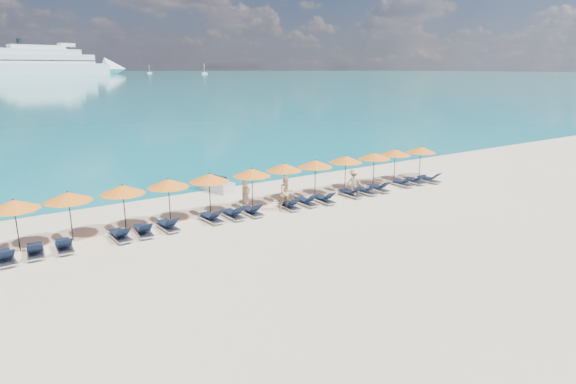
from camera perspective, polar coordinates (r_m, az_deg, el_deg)
ground at (r=23.18m, az=4.12°, el=-4.43°), size 1400.00×1400.00×0.00m
cruise_ship at (r=564.52m, az=-25.47°, el=13.55°), size 149.38×53.23×41.12m
sailboat_near at (r=565.29m, az=-9.88°, el=13.74°), size 6.32×2.11×11.59m
sailboat_far at (r=627.59m, az=-16.09°, el=13.45°), size 5.54×1.85×10.16m
jetski at (r=30.51m, az=-8.54°, el=0.86°), size 1.60×2.77×0.93m
beachgoer_a at (r=26.16m, az=-5.04°, el=-0.36°), size 0.67×0.53×1.63m
beachgoer_b at (r=26.00m, az=-0.18°, el=-0.13°), size 0.93×0.56×1.86m
beachgoer_c at (r=29.27m, az=7.77°, el=1.17°), size 1.16×0.87×1.62m
umbrella_0 at (r=22.91m, az=-29.76°, el=-1.32°), size 2.10×2.10×2.28m
umbrella_1 at (r=23.22m, az=-24.62°, el=-0.52°), size 2.10×2.10×2.28m
umbrella_2 at (r=23.65m, az=-19.01°, el=0.28°), size 2.10×2.10×2.28m
umbrella_3 at (r=24.30m, az=-14.02°, el=1.02°), size 2.10×2.10×2.28m
umbrella_4 at (r=25.09m, az=-9.33°, el=1.68°), size 2.10×2.10×2.28m
umbrella_5 at (r=26.09m, az=-4.30°, el=2.33°), size 2.10×2.10×2.28m
umbrella_6 at (r=27.39m, az=-0.44°, el=2.96°), size 2.10×2.10×2.28m
umbrella_7 at (r=28.46m, az=3.26°, el=3.38°), size 2.10×2.10×2.28m
umbrella_8 at (r=30.01m, az=6.86°, el=3.88°), size 2.10×2.10×2.28m
umbrella_9 at (r=31.44m, az=10.18°, el=4.25°), size 2.10×2.10×2.28m
umbrella_10 at (r=33.04m, az=12.61°, el=4.62°), size 2.10×2.10×2.28m
umbrella_11 at (r=34.56m, az=15.47°, el=4.87°), size 2.10×2.10×2.28m
lounger_0 at (r=22.26m, az=-30.50°, el=-6.68°), size 0.77×1.75×0.66m
lounger_1 at (r=22.43m, az=-27.77°, el=-6.16°), size 0.76×1.75×0.66m
lounger_2 at (r=22.51m, az=-25.00°, el=-5.76°), size 0.70×1.73×0.66m
lounger_3 at (r=22.93m, az=-19.27°, el=-4.83°), size 0.72×1.73×0.66m
lounger_4 at (r=23.22m, az=-16.75°, el=-4.38°), size 0.75×1.74×0.66m
lounger_5 at (r=23.66m, az=-14.04°, el=-3.84°), size 0.71×1.73×0.66m
lounger_6 at (r=24.44m, az=-9.08°, el=-2.98°), size 0.78×1.75×0.66m
lounger_7 at (r=24.84m, az=-6.52°, el=-2.60°), size 0.66×1.71×0.66m
lounger_8 at (r=25.28m, az=-4.32°, el=-2.24°), size 0.66×1.71×0.66m
lounger_9 at (r=26.30m, az=0.13°, el=-1.53°), size 0.70×1.73×0.66m
lounger_10 at (r=27.01m, az=2.17°, el=-1.11°), size 0.65×1.71×0.66m
lounger_11 at (r=27.57m, az=4.29°, el=-0.81°), size 0.69×1.72×0.66m
lounger_12 at (r=29.04m, az=7.45°, el=-0.10°), size 0.70×1.73×0.66m
lounger_13 at (r=29.74m, az=9.19°, el=0.19°), size 0.70×1.73×0.66m
lounger_14 at (r=30.53m, az=10.70°, el=0.49°), size 0.68×1.72×0.66m
lounger_15 at (r=32.22m, az=13.38°, el=1.09°), size 0.70×1.73×0.66m
lounger_16 at (r=33.07m, az=14.74°, el=1.35°), size 0.72×1.73×0.66m
lounger_17 at (r=33.74m, az=16.39°, el=1.49°), size 0.75×1.74×0.66m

